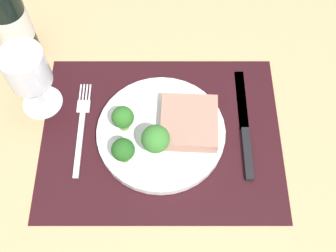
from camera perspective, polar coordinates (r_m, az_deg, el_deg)
The scene contains 11 objects.
ground_plane at distance 77.65cm, azimuth -0.82°, elevation -1.78°, with size 140.00×110.00×3.00cm, color tan.
placemat at distance 76.18cm, azimuth -0.83°, elevation -1.22°, with size 43.25×33.27×0.30cm, color black.
plate at distance 75.33cm, azimuth -0.84°, elevation -0.90°, with size 23.02×23.02×1.60cm, color white.
steak at distance 74.08cm, azimuth 2.99°, elevation 0.48°, with size 9.99×10.46×2.47cm, color tan.
broccoli_near_steak at distance 69.21cm, azimuth -1.59°, elevation -1.79°, with size 4.81×4.81×6.65cm.
broccoli_front_edge at distance 72.67cm, azimuth -6.04°, elevation 1.13°, with size 3.92×3.92×5.31cm.
broccoli_near_fork at distance 69.82cm, azimuth -6.01°, elevation -3.27°, with size 3.96×3.96×5.30cm.
fork at distance 78.10cm, azimuth -11.59°, elevation -0.10°, with size 2.40×19.20×0.50cm.
knife at distance 77.28cm, azimuth 10.54°, elevation -0.74°, with size 1.80×23.00×0.80cm.
wine_bottle at distance 84.66cm, azimuth -20.67°, elevation 13.69°, with size 7.05×7.05×28.02cm.
wine_glass at distance 75.18cm, azimuth -18.44°, elevation 7.10°, with size 7.54×7.54×14.49cm.
Camera 1 is at (1.25, -34.75, 67.93)cm, focal length 44.86 mm.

